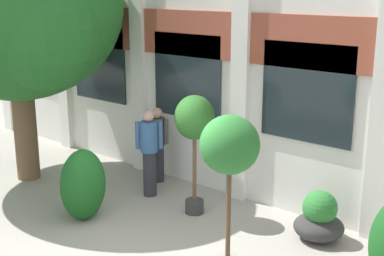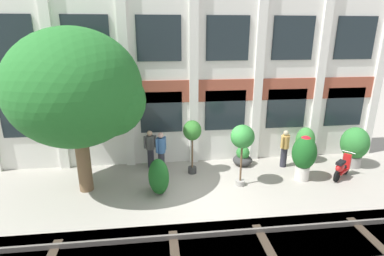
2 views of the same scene
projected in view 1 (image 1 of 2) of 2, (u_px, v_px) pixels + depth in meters
name	position (u px, v px, depth m)	size (l,w,h in m)	color
ground_plane	(137.00, 249.00, 8.42)	(80.00, 80.00, 0.00)	#9E998E
broadleaf_tree	(15.00, 10.00, 10.62)	(4.52, 4.30, 5.58)	brown
potted_plant_terracotta_small	(195.00, 124.00, 9.33)	(0.71, 0.71, 2.19)	#333333
potted_plant_wide_bowl	(319.00, 219.00, 8.68)	(0.82, 0.82, 0.83)	#333333
potted_plant_tall_urn	(230.00, 150.00, 7.39)	(0.84, 0.84, 2.31)	gray
resident_by_doorway	(158.00, 142.00, 11.13)	(0.52, 0.34, 1.59)	#282833
resident_near_plants	(149.00, 150.00, 10.34)	(0.41, 0.39, 1.72)	#282833
topiary_hedge	(83.00, 185.00, 9.36)	(0.92, 0.70, 1.28)	#19561E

